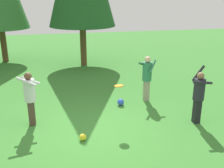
{
  "coord_description": "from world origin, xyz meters",
  "views": [
    {
      "loc": [
        -1.07,
        -7.16,
        3.9
      ],
      "look_at": [
        0.69,
        0.93,
        1.05
      ],
      "focal_mm": 43.02,
      "sensor_mm": 36.0,
      "label": 1
    }
  ],
  "objects_px": {
    "person_thrower": "(199,93)",
    "person_bystander": "(147,75)",
    "ball_blue": "(121,102)",
    "person_catcher": "(30,94)",
    "frisbee": "(119,86)",
    "ball_yellow": "(83,137)"
  },
  "relations": [
    {
      "from": "person_bystander",
      "to": "ball_blue",
      "type": "xyz_separation_m",
      "value": [
        -1.05,
        -0.24,
        -0.89
      ]
    },
    {
      "from": "ball_blue",
      "to": "person_bystander",
      "type": "bearing_deg",
      "value": 13.09
    },
    {
      "from": "person_bystander",
      "to": "frisbee",
      "type": "height_order",
      "value": "person_bystander"
    },
    {
      "from": "person_bystander",
      "to": "ball_yellow",
      "type": "bearing_deg",
      "value": -6.46
    },
    {
      "from": "frisbee",
      "to": "ball_yellow",
      "type": "relative_size",
      "value": 1.77
    },
    {
      "from": "person_thrower",
      "to": "person_bystander",
      "type": "xyz_separation_m",
      "value": [
        -0.94,
        2.06,
        0.03
      ]
    },
    {
      "from": "person_thrower",
      "to": "ball_blue",
      "type": "distance_m",
      "value": 2.82
    },
    {
      "from": "person_bystander",
      "to": "ball_blue",
      "type": "height_order",
      "value": "person_bystander"
    },
    {
      "from": "ball_blue",
      "to": "person_thrower",
      "type": "bearing_deg",
      "value": -42.31
    },
    {
      "from": "person_catcher",
      "to": "ball_blue",
      "type": "height_order",
      "value": "person_catcher"
    },
    {
      "from": "person_bystander",
      "to": "ball_blue",
      "type": "relative_size",
      "value": 7.05
    },
    {
      "from": "person_thrower",
      "to": "person_catcher",
      "type": "bearing_deg",
      "value": -1.18
    },
    {
      "from": "person_thrower",
      "to": "ball_yellow",
      "type": "height_order",
      "value": "person_thrower"
    },
    {
      "from": "person_bystander",
      "to": "frisbee",
      "type": "relative_size",
      "value": 4.9
    },
    {
      "from": "person_thrower",
      "to": "ball_blue",
      "type": "xyz_separation_m",
      "value": [
        -1.99,
        1.81,
        -0.86
      ]
    },
    {
      "from": "person_thrower",
      "to": "ball_blue",
      "type": "bearing_deg",
      "value": -32.95
    },
    {
      "from": "person_catcher",
      "to": "ball_yellow",
      "type": "height_order",
      "value": "person_catcher"
    },
    {
      "from": "person_catcher",
      "to": "ball_blue",
      "type": "bearing_deg",
      "value": 27.81
    },
    {
      "from": "person_thrower",
      "to": "person_catcher",
      "type": "height_order",
      "value": "person_thrower"
    },
    {
      "from": "ball_blue",
      "to": "person_catcher",
      "type": "bearing_deg",
      "value": -163.81
    },
    {
      "from": "person_bystander",
      "to": "frisbee",
      "type": "bearing_deg",
      "value": 0.0
    },
    {
      "from": "person_catcher",
      "to": "person_bystander",
      "type": "xyz_separation_m",
      "value": [
        4.08,
        1.12,
        0.01
      ]
    }
  ]
}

